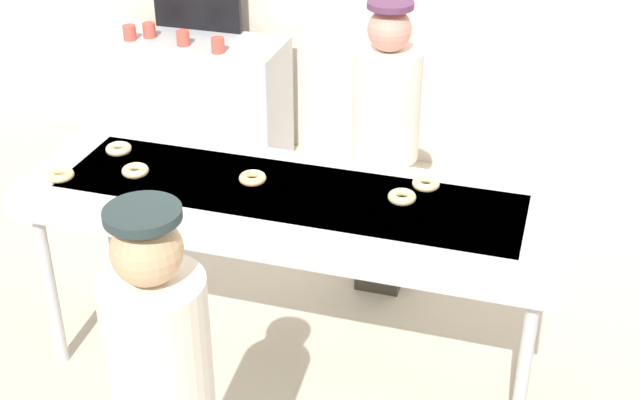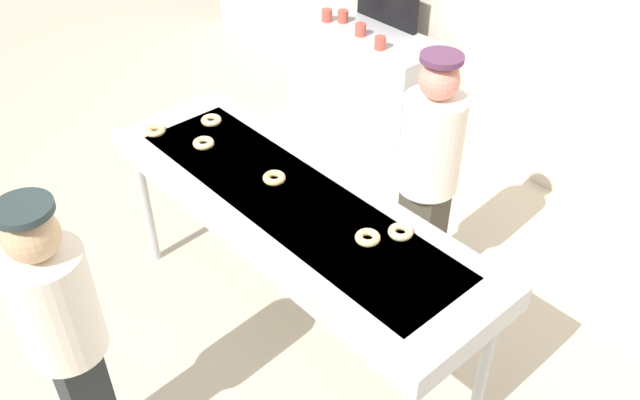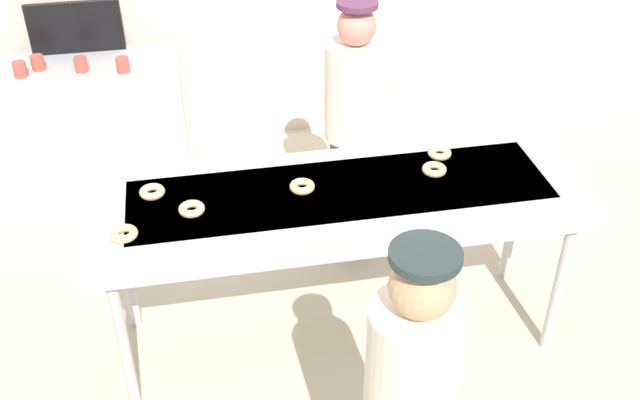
% 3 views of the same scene
% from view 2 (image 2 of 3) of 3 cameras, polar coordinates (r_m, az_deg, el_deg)
% --- Properties ---
extents(ground_plane, '(16.00, 16.00, 0.00)m').
position_cam_2_polar(ground_plane, '(4.10, -2.05, -10.63)').
color(ground_plane, beige).
extents(fryer_conveyor, '(2.37, 0.75, 0.97)m').
position_cam_2_polar(fryer_conveyor, '(3.49, -2.37, -0.86)').
color(fryer_conveyor, '#B7BABF').
rests_on(fryer_conveyor, ground).
extents(plain_donut_0, '(0.17, 0.17, 0.04)m').
position_cam_2_polar(plain_donut_0, '(3.88, -9.78, 4.74)').
color(plain_donut_0, beige).
rests_on(plain_donut_0, fryer_conveyor).
extents(plain_donut_1, '(0.12, 0.12, 0.04)m').
position_cam_2_polar(plain_donut_1, '(4.05, -13.70, 5.71)').
color(plain_donut_1, '#F1CE87').
rests_on(plain_donut_1, fryer_conveyor).
extents(plain_donut_2, '(0.12, 0.12, 0.04)m').
position_cam_2_polar(plain_donut_2, '(3.18, 4.03, -3.17)').
color(plain_donut_2, '#E9D18A').
rests_on(plain_donut_2, fryer_conveyor).
extents(plain_donut_3, '(0.16, 0.16, 0.04)m').
position_cam_2_polar(plain_donut_3, '(4.09, -9.14, 6.64)').
color(plain_donut_3, beige).
rests_on(plain_donut_3, fryer_conveyor).
extents(plain_donut_4, '(0.16, 0.16, 0.04)m').
position_cam_2_polar(plain_donut_4, '(3.23, 6.79, -2.68)').
color(plain_donut_4, beige).
rests_on(plain_donut_4, fryer_conveyor).
extents(plain_donut_5, '(0.15, 0.15, 0.04)m').
position_cam_2_polar(plain_donut_5, '(3.56, -3.88, 1.87)').
color(plain_donut_5, '#F9D582').
rests_on(plain_donut_5, fryer_conveyor).
extents(worker_baker, '(0.34, 0.34, 1.60)m').
position_cam_2_polar(worker_baker, '(3.79, 9.10, 2.46)').
color(worker_baker, '#3B382E').
rests_on(worker_baker, ground).
extents(customer_waiting, '(0.33, 0.33, 1.57)m').
position_cam_2_polar(customer_waiting, '(3.09, -20.65, -10.46)').
color(customer_waiting, '#212526').
rests_on(customer_waiting, ground).
extents(prep_counter, '(1.31, 0.53, 0.86)m').
position_cam_2_polar(prep_counter, '(5.68, 3.78, 10.05)').
color(prep_counter, '#B7BABF').
rests_on(prep_counter, ground).
extents(paper_cup_0, '(0.08, 0.08, 0.10)m').
position_cam_2_polar(paper_cup_0, '(5.38, 3.43, 14.12)').
color(paper_cup_0, '#CC4C3F').
rests_on(paper_cup_0, prep_counter).
extents(paper_cup_1, '(0.08, 0.08, 0.10)m').
position_cam_2_polar(paper_cup_1, '(5.18, 5.09, 13.03)').
color(paper_cup_1, '#CC4C3F').
rests_on(paper_cup_1, prep_counter).
extents(paper_cup_2, '(0.08, 0.08, 0.10)m').
position_cam_2_polar(paper_cup_2, '(5.63, 0.59, 15.28)').
color(paper_cup_2, '#CC4C3F').
rests_on(paper_cup_2, prep_counter).
extents(paper_cup_3, '(0.08, 0.08, 0.10)m').
position_cam_2_polar(paper_cup_3, '(5.62, 1.95, 15.19)').
color(paper_cup_3, '#CC4C3F').
rests_on(paper_cup_3, prep_counter).
extents(menu_display, '(0.62, 0.04, 0.35)m').
position_cam_2_polar(menu_display, '(5.57, 5.68, 16.25)').
color(menu_display, black).
rests_on(menu_display, prep_counter).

